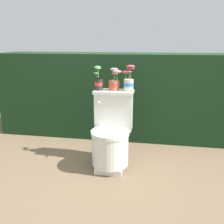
{
  "coord_description": "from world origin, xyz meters",
  "views": [
    {
      "loc": [
        0.49,
        -2.31,
        1.3
      ],
      "look_at": [
        0.06,
        0.14,
        0.59
      ],
      "focal_mm": 40.0,
      "sensor_mm": 36.0,
      "label": 1
    }
  ],
  "objects": [
    {
      "name": "potted_plant_middle",
      "position": [
        0.21,
        0.27,
        0.9
      ],
      "size": [
        0.14,
        0.11,
        0.27
      ],
      "color": "beige",
      "rests_on": "toilet"
    },
    {
      "name": "ground_plane",
      "position": [
        0.0,
        0.0,
        0.0
      ],
      "size": [
        12.0,
        12.0,
        0.0
      ],
      "primitive_type": "plane",
      "color": "brown"
    },
    {
      "name": "toilet",
      "position": [
        0.06,
        0.11,
        0.35
      ],
      "size": [
        0.42,
        0.52,
        0.8
      ],
      "color": "silver",
      "rests_on": "ground"
    },
    {
      "name": "potted_plant_midleft",
      "position": [
        0.06,
        0.27,
        0.88
      ],
      "size": [
        0.14,
        0.12,
        0.23
      ],
      "color": "#9E5638",
      "rests_on": "toilet"
    },
    {
      "name": "hedge_backdrop",
      "position": [
        0.0,
        1.09,
        0.57
      ],
      "size": [
        3.36,
        0.63,
        1.15
      ],
      "color": "black",
      "rests_on": "ground"
    },
    {
      "name": "potted_plant_left",
      "position": [
        -0.11,
        0.24,
        0.89
      ],
      "size": [
        0.1,
        0.1,
        0.25
      ],
      "color": "#262628",
      "rests_on": "toilet"
    }
  ]
}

